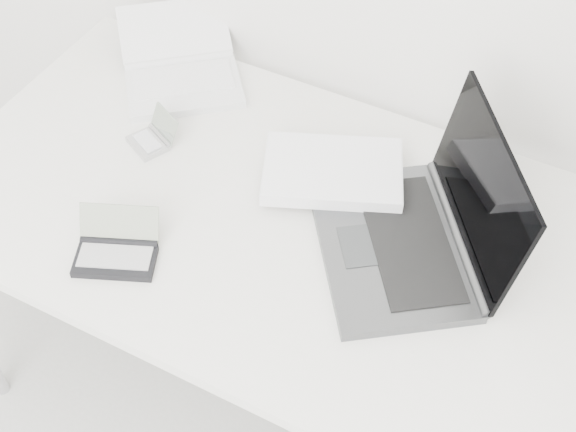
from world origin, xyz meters
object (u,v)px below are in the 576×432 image
at_px(laptop_large, 388,210).
at_px(palmtop_charcoal, 116,251).
at_px(desk, 310,242).
at_px(netbook_open_white, 181,70).

relative_size(laptop_large, palmtop_charcoal, 3.14).
xyz_separation_m(laptop_large, palmtop_charcoal, (-0.44, -0.32, -0.03)).
relative_size(desk, palmtop_charcoal, 8.18).
relative_size(desk, netbook_open_white, 3.70).
bearing_deg(palmtop_charcoal, laptop_large, 13.00).
bearing_deg(laptop_large, netbook_open_white, -143.95).
relative_size(laptop_large, netbook_open_white, 1.42).
height_order(desk, laptop_large, laptop_large).
relative_size(netbook_open_white, palmtop_charcoal, 2.21).
distance_m(laptop_large, palmtop_charcoal, 0.54).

